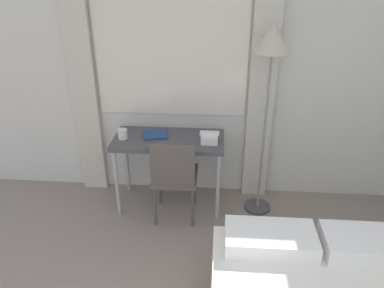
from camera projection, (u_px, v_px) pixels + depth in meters
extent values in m
cube|color=silver|center=(207.00, 63.00, 3.43)|extent=(4.71, 0.05, 2.70)
cube|color=white|center=(170.00, 35.00, 3.31)|extent=(1.40, 0.01, 1.50)
cube|color=beige|center=(81.00, 68.00, 3.47)|extent=(0.24, 0.06, 2.60)
cube|color=beige|center=(264.00, 71.00, 3.35)|extent=(0.24, 0.06, 2.60)
cube|color=#4C4C51|center=(169.00, 140.00, 3.45)|extent=(1.02, 0.49, 0.04)
cylinder|color=#B2B2B7|center=(117.00, 183.00, 3.46)|extent=(0.04, 0.04, 0.69)
cylinder|color=#B2B2B7|center=(218.00, 188.00, 3.40)|extent=(0.04, 0.04, 0.69)
cylinder|color=#B2B2B7|center=(127.00, 162.00, 3.83)|extent=(0.04, 0.04, 0.69)
cylinder|color=#B2B2B7|center=(219.00, 165.00, 3.76)|extent=(0.04, 0.04, 0.69)
cube|color=#59514C|center=(175.00, 176.00, 3.42)|extent=(0.41, 0.41, 0.05)
cube|color=#59514C|center=(172.00, 165.00, 3.16)|extent=(0.38, 0.04, 0.38)
cylinder|color=#59514C|center=(155.00, 206.00, 3.38)|extent=(0.03, 0.03, 0.40)
cylinder|color=#59514C|center=(193.00, 208.00, 3.36)|extent=(0.03, 0.03, 0.40)
cylinder|color=#59514C|center=(160.00, 186.00, 3.68)|extent=(0.03, 0.03, 0.40)
cylinder|color=#59514C|center=(195.00, 187.00, 3.66)|extent=(0.03, 0.03, 0.40)
cube|color=white|center=(270.00, 239.00, 2.46)|extent=(0.59, 0.32, 0.12)
cube|color=white|center=(370.00, 244.00, 2.42)|extent=(0.59, 0.32, 0.12)
cylinder|color=#4C4C51|center=(257.00, 207.00, 3.68)|extent=(0.25, 0.25, 0.03)
cylinder|color=gray|center=(264.00, 136.00, 3.34)|extent=(0.02, 0.02, 1.50)
cone|color=beige|center=(273.00, 38.00, 2.95)|extent=(0.32, 0.32, 0.22)
cube|color=white|center=(209.00, 138.00, 3.36)|extent=(0.15, 0.17, 0.07)
cube|color=white|center=(210.00, 133.00, 3.34)|extent=(0.17, 0.06, 0.02)
cube|color=navy|center=(155.00, 135.00, 3.48)|extent=(0.25, 0.23, 0.02)
cube|color=white|center=(155.00, 134.00, 3.48)|extent=(0.24, 0.21, 0.01)
cylinder|color=white|center=(123.00, 134.00, 3.41)|extent=(0.09, 0.09, 0.09)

